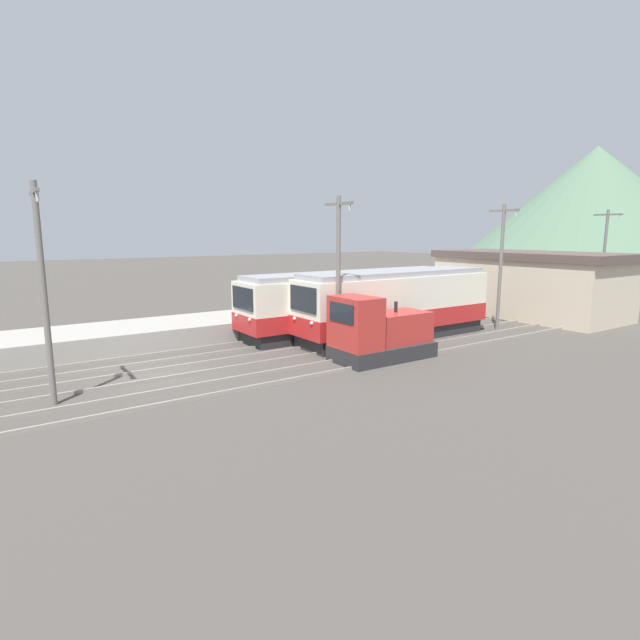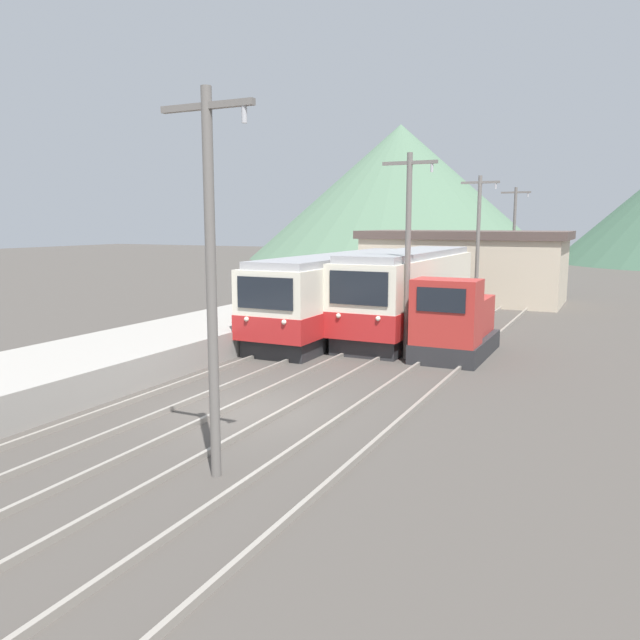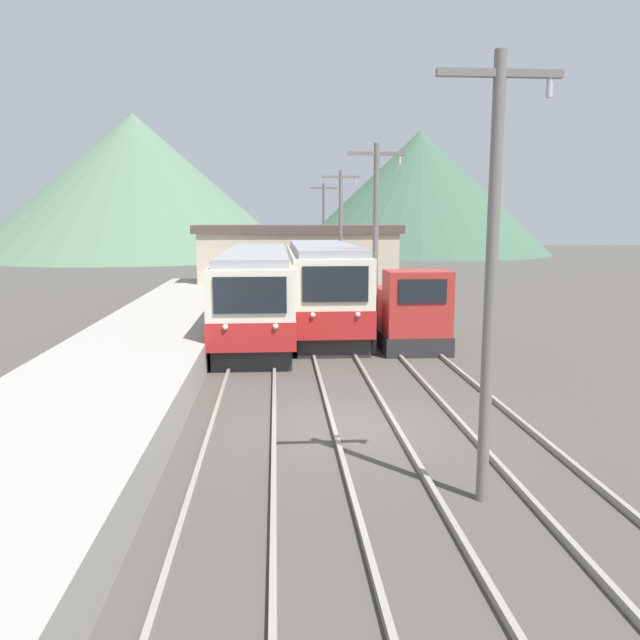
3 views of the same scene
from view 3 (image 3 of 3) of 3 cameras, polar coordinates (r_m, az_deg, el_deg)
name	(u,v)px [view 3 (image 3 of 3)]	position (r m, az deg, el deg)	size (l,w,h in m)	color
ground_plane	(355,426)	(14.81, 3.18, -9.67)	(200.00, 200.00, 0.00)	#47423D
platform_left	(80,411)	(15.22, -21.09, -7.81)	(4.50, 54.00, 1.00)	gray
track_left	(243,426)	(14.70, -7.06, -9.59)	(1.54, 60.00, 0.14)	gray
track_center	(363,423)	(14.82, 3.96, -9.39)	(1.54, 60.00, 0.14)	gray
track_right	(488,420)	(15.51, 15.14, -8.84)	(1.54, 60.00, 0.14)	gray
commuter_train_left	(257,295)	(26.37, -5.76, 2.31)	(2.84, 14.42, 3.54)	#28282B
commuter_train_center	(322,291)	(27.01, 0.22, 2.69)	(2.84, 11.95, 3.73)	#28282B
shunting_locomotive	(409,315)	(23.81, 8.12, 0.45)	(2.40, 4.78, 3.00)	#28282B
catenary_mast_near	(492,268)	(10.53, 15.44, 4.63)	(2.00, 0.20, 7.37)	slate
catenary_mast_mid	(376,242)	(22.10, 5.12, 7.13)	(2.00, 0.20, 7.37)	slate
catenary_mast_far	(341,234)	(33.91, 1.91, 7.86)	(2.00, 0.20, 7.37)	slate
catenary_mast_distant	(324,230)	(45.76, 0.35, 8.21)	(2.00, 0.20, 7.37)	slate
station_building	(297,260)	(40.01, -2.08, 5.54)	(12.60, 6.30, 4.44)	beige
mountain_backdrop	(258,189)	(86.93, -5.70, 11.87)	(78.24, 43.23, 18.40)	#3D5B47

